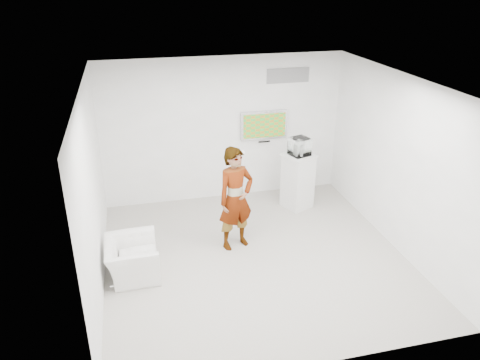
{
  "coord_description": "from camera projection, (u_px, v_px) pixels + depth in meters",
  "views": [
    {
      "loc": [
        -1.86,
        -6.53,
        4.48
      ],
      "look_at": [
        -0.12,
        0.6,
        1.2
      ],
      "focal_mm": 35.0,
      "sensor_mm": 36.0,
      "label": 1
    }
  ],
  "objects": [
    {
      "name": "floor_uplight",
      "position": [
        288.0,
        190.0,
        10.17
      ],
      "size": [
        0.2,
        0.2,
        0.27
      ],
      "primitive_type": "cylinder",
      "rotation": [
        0.0,
        0.0,
        0.22
      ],
      "color": "silver",
      "rests_on": "room"
    },
    {
      "name": "room",
      "position": [
        256.0,
        177.0,
        7.41
      ],
      "size": [
        5.01,
        5.01,
        3.0
      ],
      "color": "#A9A29B",
      "rests_on": "ground"
    },
    {
      "name": "logo_decal",
      "position": [
        288.0,
        76.0,
        9.48
      ],
      "size": [
        0.9,
        0.02,
        0.3
      ],
      "primitive_type": "cube",
      "color": "gray",
      "rests_on": "room"
    },
    {
      "name": "armchair",
      "position": [
        132.0,
        259.0,
        7.44
      ],
      "size": [
        0.82,
        0.94,
        0.6
      ],
      "primitive_type": "imported",
      "rotation": [
        0.0,
        0.0,
        1.59
      ],
      "color": "white",
      "rests_on": "room"
    },
    {
      "name": "pedestal",
      "position": [
        298.0,
        181.0,
        9.54
      ],
      "size": [
        0.73,
        0.73,
        1.14
      ],
      "primitive_type": "cube",
      "rotation": [
        0.0,
        0.0,
        0.41
      ],
      "color": "silver",
      "rests_on": "room"
    },
    {
      "name": "person",
      "position": [
        236.0,
        199.0,
        8.0
      ],
      "size": [
        0.78,
        0.64,
        1.85
      ],
      "primitive_type": "imported",
      "rotation": [
        0.0,
        0.0,
        0.33
      ],
      "color": "white",
      "rests_on": "room"
    },
    {
      "name": "tv",
      "position": [
        264.0,
        125.0,
        9.75
      ],
      "size": [
        1.0,
        0.08,
        0.6
      ],
      "primitive_type": "cube",
      "color": "silver",
      "rests_on": "room"
    },
    {
      "name": "wii_remote",
      "position": [
        243.0,
        153.0,
        7.94
      ],
      "size": [
        0.05,
        0.15,
        0.04
      ],
      "primitive_type": "cube",
      "rotation": [
        0.0,
        0.0,
        -0.09
      ],
      "color": "silver",
      "rests_on": "person"
    },
    {
      "name": "vitrine",
      "position": [
        300.0,
        147.0,
        9.23
      ],
      "size": [
        0.44,
        0.44,
        0.35
      ],
      "primitive_type": "cube",
      "rotation": [
        0.0,
        0.0,
        0.29
      ],
      "color": "silver",
      "rests_on": "pedestal"
    },
    {
      "name": "console",
      "position": [
        299.0,
        150.0,
        9.26
      ],
      "size": [
        0.05,
        0.15,
        0.21
      ],
      "primitive_type": "cube",
      "rotation": [
        0.0,
        0.0,
        0.0
      ],
      "color": "silver",
      "rests_on": "pedestal"
    }
  ]
}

